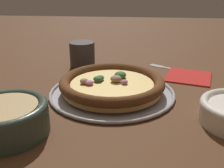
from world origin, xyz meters
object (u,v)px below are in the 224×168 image
(bowl_near, at_px, (6,117))
(drinking_cup, at_px, (82,54))
(napkin, at_px, (189,76))
(fork, at_px, (174,69))
(pizza_tray, at_px, (112,92))
(pizza, at_px, (112,84))

(bowl_near, bearing_deg, drinking_cup, 82.28)
(napkin, height_order, fork, napkin)
(bowl_near, distance_m, drinking_cup, 0.43)
(napkin, bearing_deg, fork, 117.12)
(drinking_cup, bearing_deg, bowl_near, -97.72)
(pizza_tray, relative_size, drinking_cup, 3.83)
(pizza, height_order, bowl_near, bowl_near)
(pizza, bearing_deg, bowl_near, -131.15)
(pizza_tray, height_order, bowl_near, bowl_near)
(bowl_near, height_order, fork, bowl_near)
(drinking_cup, relative_size, napkin, 0.52)
(bowl_near, bearing_deg, fork, 49.17)
(pizza_tray, relative_size, fork, 1.80)
(pizza_tray, height_order, drinking_cup, drinking_cup)
(pizza_tray, relative_size, pizza, 1.20)
(pizza, bearing_deg, pizza_tray, -59.53)
(bowl_near, distance_m, napkin, 0.53)
(drinking_cup, distance_m, fork, 0.31)
(pizza, bearing_deg, fork, 49.48)
(napkin, xyz_separation_m, fork, (-0.04, 0.07, -0.00))
(bowl_near, relative_size, napkin, 0.97)
(bowl_near, distance_m, fork, 0.55)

